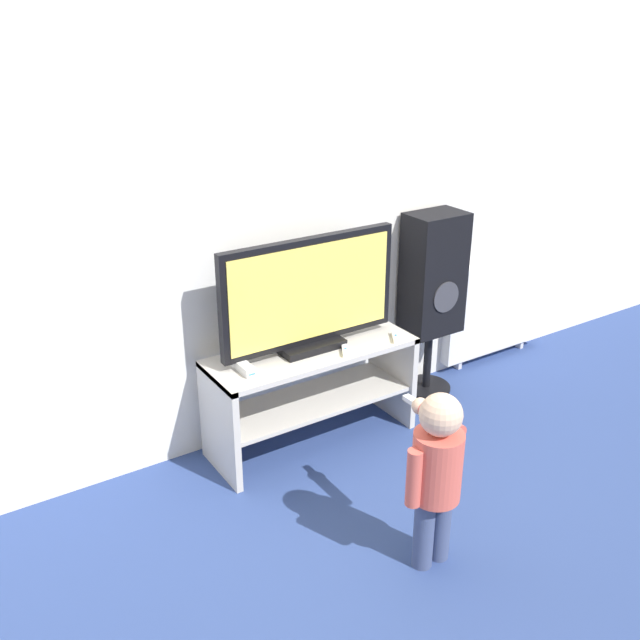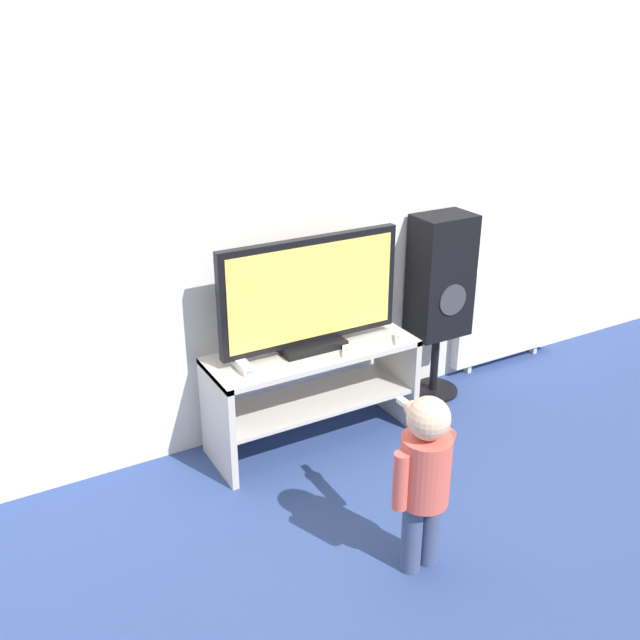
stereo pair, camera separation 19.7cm
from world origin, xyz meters
The scene contains 10 objects.
ground_plane centered at (0.00, 0.00, 0.00)m, with size 16.00×16.00×0.00m, color navy.
wall_back centered at (0.00, 0.50, 1.30)m, with size 10.00×0.06×2.60m.
tv_stand centered at (0.00, 0.21, 0.38)m, with size 1.16×0.42×0.57m.
television centered at (0.00, 0.23, 0.88)m, with size 1.02×0.20×0.62m.
game_console centered at (-0.42, 0.18, 0.60)m, with size 0.06×0.19×0.04m.
remote_primary centered at (0.46, 0.07, 0.58)m, with size 0.10×0.13×0.03m.
remote_secondary centered at (0.13, 0.08, 0.58)m, with size 0.10×0.13×0.03m.
child centered at (-0.07, -0.88, 0.49)m, with size 0.32×0.47×0.83m.
speaker_tower centered at (0.95, 0.33, 0.75)m, with size 0.35×0.32×1.16m.
radiator centered at (1.62, 0.43, 0.39)m, with size 0.86×0.08×0.72m.
Camera 1 is at (-1.83, -2.71, 2.23)m, focal length 40.00 mm.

